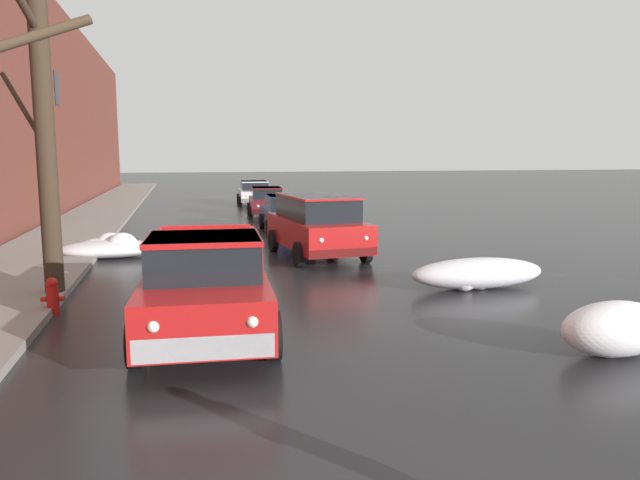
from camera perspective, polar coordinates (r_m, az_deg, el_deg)
left_sidewalk_slab at (r=21.94m, az=-23.52°, el=-0.14°), size 3.18×80.00×0.15m
snow_bank_near_corner_left at (r=18.91m, az=-19.47°, el=-0.50°), size 1.83×1.05×0.68m
snow_bank_along_left_kerb at (r=10.01m, az=26.39°, el=-7.74°), size 1.75×0.92×0.84m
snow_bank_mid_block_left at (r=18.48m, az=-19.35°, el=-0.76°), size 2.91×1.44×0.72m
snow_bank_near_corner_right at (r=13.87m, az=14.82°, el=-3.15°), size 3.15×1.02×0.69m
snow_bank_far_right_pile at (r=28.98m, az=-0.25°, el=2.84°), size 2.50×1.10×0.65m
bare_tree_second_along_sidewalk at (r=13.45m, az=-24.97°, el=10.35°), size 1.27×2.92×6.96m
pickup_truck_red_approaching_near_lane at (r=10.04m, az=-10.91°, el=-4.13°), size 2.35×5.06×1.76m
suv_red_parked_kerbside_close at (r=17.47m, az=-0.31°, el=1.59°), size 2.46×4.63×1.82m
sedan_darkblue_parked_kerbside_mid at (r=23.31m, az=-3.30°, el=2.65°), size 1.92×3.96×1.42m
sedan_maroon_parked_far_down_block at (r=29.09m, az=-5.13°, el=3.73°), size 2.05×4.04×1.42m
sedan_white_queued_behind_truck at (r=35.91m, az=-6.31°, el=4.56°), size 2.13×4.07×1.42m
fire_hydrant at (r=12.32m, az=-24.23°, el=-4.92°), size 0.42×0.22×0.71m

